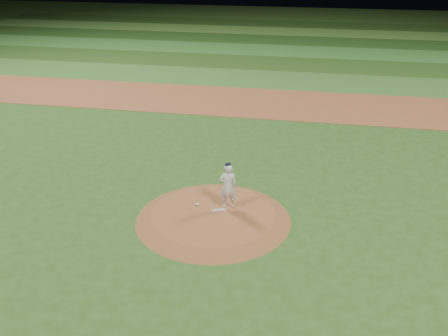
% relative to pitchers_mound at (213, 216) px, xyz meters
% --- Properties ---
extents(ground, '(120.00, 120.00, 0.00)m').
position_rel_pitchers_mound_xyz_m(ground, '(0.00, 0.00, -0.12)').
color(ground, '#2A511A').
rests_on(ground, ground).
extents(infield_dirt_band, '(70.00, 6.00, 0.02)m').
position_rel_pitchers_mound_xyz_m(infield_dirt_band, '(0.00, 14.00, -0.12)').
color(infield_dirt_band, brown).
rests_on(infield_dirt_band, ground).
extents(outfield_stripe_0, '(70.00, 5.00, 0.02)m').
position_rel_pitchers_mound_xyz_m(outfield_stripe_0, '(0.00, 19.50, -0.12)').
color(outfield_stripe_0, '#336A26').
rests_on(outfield_stripe_0, ground).
extents(outfield_stripe_1, '(70.00, 5.00, 0.02)m').
position_rel_pitchers_mound_xyz_m(outfield_stripe_1, '(0.00, 24.50, -0.12)').
color(outfield_stripe_1, '#254A18').
rests_on(outfield_stripe_1, ground).
extents(outfield_stripe_2, '(70.00, 5.00, 0.02)m').
position_rel_pitchers_mound_xyz_m(outfield_stripe_2, '(0.00, 29.50, -0.12)').
color(outfield_stripe_2, '#326F28').
rests_on(outfield_stripe_2, ground).
extents(outfield_stripe_3, '(70.00, 5.00, 0.02)m').
position_rel_pitchers_mound_xyz_m(outfield_stripe_3, '(0.00, 34.50, -0.12)').
color(outfield_stripe_3, '#1F4616').
rests_on(outfield_stripe_3, ground).
extents(outfield_stripe_4, '(70.00, 5.00, 0.02)m').
position_rel_pitchers_mound_xyz_m(outfield_stripe_4, '(0.00, 39.50, -0.12)').
color(outfield_stripe_4, '#42762B').
rests_on(outfield_stripe_4, ground).
extents(outfield_stripe_5, '(70.00, 5.00, 0.02)m').
position_rel_pitchers_mound_xyz_m(outfield_stripe_5, '(0.00, 44.50, -0.12)').
color(outfield_stripe_5, '#1F4215').
rests_on(outfield_stripe_5, ground).
extents(pitchers_mound, '(5.50, 5.50, 0.25)m').
position_rel_pitchers_mound_xyz_m(pitchers_mound, '(0.00, 0.00, 0.00)').
color(pitchers_mound, brown).
rests_on(pitchers_mound, ground).
extents(pitching_rubber, '(0.53, 0.34, 0.03)m').
position_rel_pitchers_mound_xyz_m(pitching_rubber, '(0.16, 0.23, 0.14)').
color(pitching_rubber, silver).
rests_on(pitching_rubber, pitchers_mound).
extents(rosin_bag, '(0.13, 0.13, 0.07)m').
position_rel_pitchers_mound_xyz_m(rosin_bag, '(-0.68, 0.46, 0.16)').
color(rosin_bag, silver).
rests_on(rosin_bag, pitchers_mound).
extents(pitcher_on_mound, '(0.71, 0.56, 1.77)m').
position_rel_pitchers_mound_xyz_m(pitcher_on_mound, '(0.43, 0.50, 1.00)').
color(pitcher_on_mound, white).
rests_on(pitcher_on_mound, pitchers_mound).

